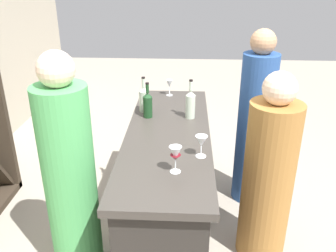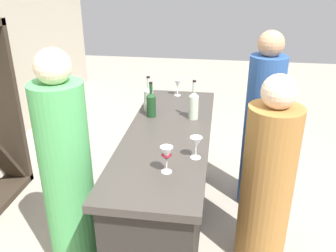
# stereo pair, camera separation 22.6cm
# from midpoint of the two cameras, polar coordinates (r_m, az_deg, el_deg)

# --- Properties ---
(ground_plane) EXTENTS (12.00, 12.00, 0.00)m
(ground_plane) POSITION_cam_midpoint_polar(r_m,az_deg,el_deg) (3.18, -2.12, -16.12)
(ground_plane) COLOR #9E9384
(bar_counter) EXTENTS (1.90, 0.62, 0.92)m
(bar_counter) POSITION_cam_midpoint_polar(r_m,az_deg,el_deg) (2.90, -2.26, -9.14)
(bar_counter) COLOR #2A2723
(bar_counter) RESTS_ON ground
(wine_bottle_leftmost_olive_green) EXTENTS (0.08, 0.08, 0.29)m
(wine_bottle_leftmost_olive_green) POSITION_cam_midpoint_polar(r_m,az_deg,el_deg) (2.92, -5.44, 3.40)
(wine_bottle_leftmost_olive_green) COLOR #193D1E
(wine_bottle_leftmost_olive_green) RESTS_ON bar_counter
(wine_bottle_second_left_clear_pale) EXTENTS (0.08, 0.08, 0.32)m
(wine_bottle_second_left_clear_pale) POSITION_cam_midpoint_polar(r_m,az_deg,el_deg) (2.89, 1.31, 3.50)
(wine_bottle_second_left_clear_pale) COLOR #B7C6B2
(wine_bottle_second_left_clear_pale) RESTS_ON bar_counter
(wine_bottle_center_clear_pale) EXTENTS (0.08, 0.08, 0.30)m
(wine_bottle_center_clear_pale) POSITION_cam_midpoint_polar(r_m,az_deg,el_deg) (3.04, -5.95, 4.29)
(wine_bottle_center_clear_pale) COLOR #B7C6B2
(wine_bottle_center_clear_pale) RESTS_ON bar_counter
(wine_glass_near_left) EXTENTS (0.08, 0.08, 0.15)m
(wine_glass_near_left) POSITION_cam_midpoint_polar(r_m,az_deg,el_deg) (2.30, 2.48, -2.57)
(wine_glass_near_left) COLOR white
(wine_glass_near_left) RESTS_ON bar_counter
(wine_glass_near_center) EXTENTS (0.08, 0.08, 0.17)m
(wine_glass_near_center) POSITION_cam_midpoint_polar(r_m,az_deg,el_deg) (2.13, -1.87, -4.60)
(wine_glass_near_center) COLOR white
(wine_glass_near_center) RESTS_ON bar_counter
(wine_glass_near_right) EXTENTS (0.06, 0.06, 0.15)m
(wine_glass_near_right) POSITION_cam_midpoint_polar(r_m,az_deg,el_deg) (3.41, -1.67, 6.51)
(wine_glass_near_right) COLOR white
(wine_glass_near_right) RESTS_ON bar_counter
(person_left_guest) EXTENTS (0.33, 0.33, 1.59)m
(person_left_guest) POSITION_cam_midpoint_polar(r_m,az_deg,el_deg) (3.27, 11.52, 0.07)
(person_left_guest) COLOR #284C8C
(person_left_guest) RESTS_ON ground
(person_center_guest) EXTENTS (0.45, 0.45, 1.44)m
(person_center_guest) POSITION_cam_midpoint_polar(r_m,az_deg,el_deg) (2.68, 13.15, -7.90)
(person_center_guest) COLOR #9E6B33
(person_center_guest) RESTS_ON ground
(person_right_guest) EXTENTS (0.44, 0.44, 1.62)m
(person_right_guest) POSITION_cam_midpoint_polar(r_m,az_deg,el_deg) (2.51, -17.64, -8.42)
(person_right_guest) COLOR #4CA559
(person_right_guest) RESTS_ON ground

